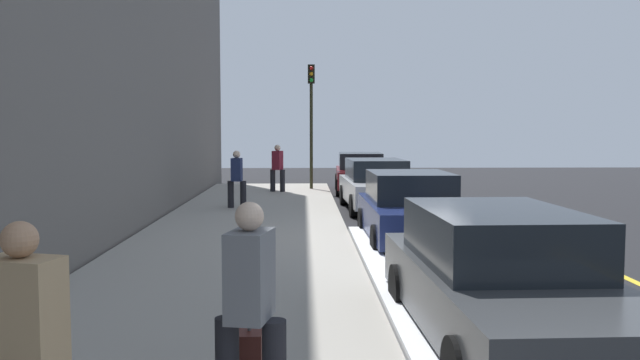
% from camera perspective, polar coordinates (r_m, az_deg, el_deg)
% --- Properties ---
extents(ground_plane, '(56.00, 56.00, 0.00)m').
position_cam_1_polar(ground_plane, '(13.68, 6.96, -5.67)').
color(ground_plane, black).
extents(sidewalk, '(28.00, 4.60, 0.15)m').
position_cam_1_polar(sidewalk, '(13.58, -7.01, -5.42)').
color(sidewalk, '#A39E93').
rests_on(sidewalk, ground).
extents(lane_stripe_centre, '(28.00, 0.14, 0.01)m').
position_cam_1_polar(lane_stripe_centre, '(14.50, 19.63, -5.31)').
color(lane_stripe_centre, gold).
rests_on(lane_stripe_centre, ground).
extents(snow_bank_curb, '(8.71, 0.56, 0.22)m').
position_cam_1_polar(snow_bank_curb, '(10.47, 5.71, -8.15)').
color(snow_bank_curb, white).
rests_on(snow_bank_curb, ground).
extents(parked_car_maroon, '(4.53, 2.03, 1.51)m').
position_cam_1_polar(parked_car_maroon, '(25.00, 3.53, 0.64)').
color(parked_car_maroon, black).
rests_on(parked_car_maroon, ground).
extents(parked_car_silver, '(4.84, 2.01, 1.51)m').
position_cam_1_polar(parked_car_silver, '(19.46, 4.93, -0.42)').
color(parked_car_silver, black).
rests_on(parked_car_silver, ground).
extents(parked_car_navy, '(4.15, 1.92, 1.51)m').
position_cam_1_polar(parked_car_navy, '(13.54, 7.89, -2.54)').
color(parked_car_navy, black).
rests_on(parked_car_navy, ground).
extents(parked_car_charcoal, '(4.82, 2.00, 1.51)m').
position_cam_1_polar(parked_car_charcoal, '(7.42, 15.43, -8.35)').
color(parked_car_charcoal, black).
rests_on(parked_car_charcoal, ground).
extents(pedestrian_navy_coat, '(0.46, 0.54, 1.64)m').
position_cam_1_polar(pedestrian_navy_coat, '(18.93, -7.26, 0.23)').
color(pedestrian_navy_coat, black).
rests_on(pedestrian_navy_coat, sidewalk).
extents(pedestrian_tan_coat, '(0.54, 0.52, 1.69)m').
position_cam_1_polar(pedestrian_tan_coat, '(4.42, -24.41, -13.44)').
color(pedestrian_tan_coat, black).
rests_on(pedestrian_tan_coat, sidewalk).
extents(pedestrian_burgundy_coat, '(0.52, 0.54, 1.70)m').
position_cam_1_polar(pedestrian_burgundy_coat, '(23.77, -3.72, 1.17)').
color(pedestrian_burgundy_coat, black).
rests_on(pedestrian_burgundy_coat, sidewalk).
extents(pedestrian_grey_coat, '(0.50, 0.55, 1.69)m').
position_cam_1_polar(pedestrian_grey_coat, '(5.07, -6.10, -10.79)').
color(pedestrian_grey_coat, black).
rests_on(pedestrian_grey_coat, sidewalk).
extents(traffic_light_pole, '(0.35, 0.26, 4.69)m').
position_cam_1_polar(traffic_light_pole, '(24.89, -0.76, 6.47)').
color(traffic_light_pole, '#2D2D19').
rests_on(traffic_light_pole, sidewalk).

